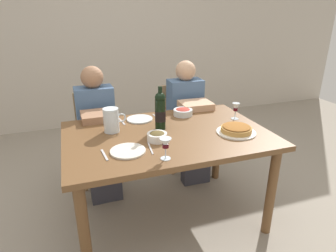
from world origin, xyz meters
The scene contains 20 objects.
ground_plane centered at (0.00, 0.00, 0.00)m, with size 8.00×8.00×0.00m, color gray.
back_wall centered at (0.00, 2.43, 1.40)m, with size 8.00×0.10×2.80m, color beige.
dining_table centered at (0.00, 0.00, 0.67)m, with size 1.50×1.00×0.76m.
wine_bottle centered at (-0.02, 0.09, 0.91)m, with size 0.08×0.08×0.33m.
water_pitcher centered at (-0.38, 0.16, 0.84)m, with size 0.17×0.12×0.18m.
baked_tart centered at (0.49, -0.17, 0.79)m, with size 0.29×0.29×0.06m.
salad_bowl centered at (0.26, 0.33, 0.79)m, with size 0.17×0.17×0.06m.
olive_bowl centered at (-0.11, -0.11, 0.79)m, with size 0.14×0.14×0.07m.
wine_glass_left_diner centered at (-0.14, -0.38, 0.86)m, with size 0.07×0.07×0.14m.
wine_glass_right_diner centered at (0.64, 0.10, 0.86)m, with size 0.06×0.06×0.14m.
dinner_plate_left_setting centered at (-0.13, 0.34, 0.77)m, with size 0.22×0.22×0.01m, color silver.
dinner_plate_right_setting centered at (-0.34, -0.21, 0.77)m, with size 0.23×0.23×0.01m, color silver.
fork_left_setting centered at (-0.28, 0.34, 0.76)m, with size 0.16×0.01×0.01m, color silver.
knife_left_setting centered at (0.02, 0.34, 0.76)m, with size 0.18×0.01×0.01m, color silver.
knife_right_setting centered at (-0.19, -0.21, 0.76)m, with size 0.18×0.01×0.01m, color silver.
spoon_right_setting centered at (-0.49, -0.21, 0.76)m, with size 0.16×0.01×0.01m, color silver.
chair_left centered at (-0.45, 0.86, 0.50)m, with size 0.41×0.41×0.87m.
diner_left centered at (-0.45, 0.63, 0.62)m, with size 0.34×0.51×1.16m.
chair_right centered at (0.45, 0.87, 0.50)m, with size 0.41×0.41×0.87m.
diner_right centered at (0.45, 0.64, 0.62)m, with size 0.35×0.51×1.16m.
Camera 1 is at (-0.64, -1.89, 1.60)m, focal length 31.05 mm.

